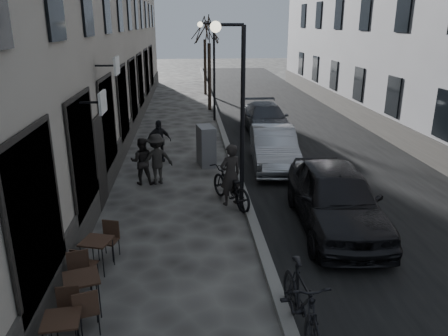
{
  "coord_description": "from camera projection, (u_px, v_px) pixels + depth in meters",
  "views": [
    {
      "loc": [
        -1.44,
        -5.26,
        5.06
      ],
      "look_at": [
        -0.62,
        4.44,
        1.8
      ],
      "focal_mm": 35.0,
      "sensor_mm": 36.0,
      "label": 1
    }
  ],
  "objects": [
    {
      "name": "road",
      "position": [
        293.0,
        127.0,
        22.11
      ],
      "size": [
        7.3,
        60.0,
        0.0
      ],
      "primitive_type": "cube",
      "color": "black",
      "rests_on": "ground"
    },
    {
      "name": "kerb",
      "position": [
        221.0,
        127.0,
        21.8
      ],
      "size": [
        0.25,
        60.0,
        0.12
      ],
      "primitive_type": "cube",
      "color": "slate",
      "rests_on": "ground"
    },
    {
      "name": "streetlamp_near",
      "position": [
        236.0,
        99.0,
        11.34
      ],
      "size": [
        0.9,
        0.28,
        5.09
      ],
      "color": "black",
      "rests_on": "ground"
    },
    {
      "name": "streetlamp_far",
      "position": [
        211.0,
        61.0,
        22.68
      ],
      "size": [
        0.9,
        0.28,
        5.09
      ],
      "color": "black",
      "rests_on": "ground"
    },
    {
      "name": "tree_near",
      "position": [
        209.0,
        29.0,
        25.04
      ],
      "size": [
        2.4,
        2.4,
        5.7
      ],
      "color": "black",
      "rests_on": "ground"
    },
    {
      "name": "tree_far",
      "position": [
        205.0,
        28.0,
        30.71
      ],
      "size": [
        2.4,
        2.4,
        5.7
      ],
      "color": "black",
      "rests_on": "ground"
    },
    {
      "name": "bistro_set_a",
      "position": [
        63.0,
        333.0,
        6.85
      ],
      "size": [
        0.62,
        1.43,
        0.83
      ],
      "rotation": [
        0.0,
        0.0,
        0.1
      ],
      "color": "black",
      "rests_on": "ground"
    },
    {
      "name": "bistro_set_b",
      "position": [
        83.0,
        291.0,
        7.85
      ],
      "size": [
        0.85,
        1.56,
        0.89
      ],
      "rotation": [
        0.0,
        0.0,
        0.31
      ],
      "color": "black",
      "rests_on": "ground"
    },
    {
      "name": "bistro_set_c",
      "position": [
        97.0,
        252.0,
        9.25
      ],
      "size": [
        0.78,
        1.48,
        0.84
      ],
      "rotation": [
        0.0,
        0.0,
        -0.29
      ],
      "color": "black",
      "rests_on": "ground"
    },
    {
      "name": "utility_cabinet",
      "position": [
        206.0,
        146.0,
        16.04
      ],
      "size": [
        0.71,
        1.06,
        1.47
      ],
      "primitive_type": "cube",
      "rotation": [
        0.0,
        0.0,
        0.18
      ],
      "color": "slate",
      "rests_on": "ground"
    },
    {
      "name": "bicycle",
      "position": [
        230.0,
        186.0,
        12.61
      ],
      "size": [
        1.51,
        2.23,
        1.11
      ],
      "primitive_type": "imported",
      "rotation": [
        0.0,
        0.0,
        3.55
      ],
      "color": "black",
      "rests_on": "ground"
    },
    {
      "name": "cyclist_rider",
      "position": [
        230.0,
        175.0,
        12.5
      ],
      "size": [
        0.78,
        0.66,
        1.82
      ],
      "primitive_type": "imported",
      "rotation": [
        0.0,
        0.0,
        3.55
      ],
      "color": "#272422",
      "rests_on": "ground"
    },
    {
      "name": "pedestrian_near",
      "position": [
        142.0,
        161.0,
        14.15
      ],
      "size": [
        0.78,
        0.63,
        1.55
      ],
      "primitive_type": "imported",
      "rotation": [
        0.0,
        0.0,
        3.09
      ],
      "color": "black",
      "rests_on": "ground"
    },
    {
      "name": "pedestrian_mid",
      "position": [
        156.0,
        159.0,
        14.17
      ],
      "size": [
        1.23,
        0.95,
        1.67
      ],
      "primitive_type": "imported",
      "rotation": [
        0.0,
        0.0,
        3.48
      ],
      "color": "black",
      "rests_on": "ground"
    },
    {
      "name": "pedestrian_far",
      "position": [
        159.0,
        141.0,
        16.48
      ],
      "size": [
        0.99,
        0.56,
        1.6
      ],
      "primitive_type": "imported",
      "rotation": [
        0.0,
        0.0,
        0.2
      ],
      "color": "black",
      "rests_on": "ground"
    },
    {
      "name": "car_near",
      "position": [
        336.0,
        198.0,
        11.08
      ],
      "size": [
        2.27,
        4.96,
        1.65
      ],
      "primitive_type": "imported",
      "rotation": [
        0.0,
        0.0,
        -0.07
      ],
      "color": "black",
      "rests_on": "ground"
    },
    {
      "name": "car_mid",
      "position": [
        274.0,
        148.0,
        15.89
      ],
      "size": [
        1.88,
        4.47,
        1.44
      ],
      "primitive_type": "imported",
      "rotation": [
        0.0,
        0.0,
        -0.08
      ],
      "color": "#979A9F",
      "rests_on": "ground"
    },
    {
      "name": "car_far",
      "position": [
        266.0,
        119.0,
        20.73
      ],
      "size": [
        1.94,
        4.77,
        1.38
      ],
      "primitive_type": "imported",
      "rotation": [
        0.0,
        0.0,
        0.0
      ],
      "color": "#363940",
      "rests_on": "ground"
    },
    {
      "name": "moped",
      "position": [
        301.0,
        303.0,
        7.22
      ],
      "size": [
        0.69,
        2.16,
        1.29
      ],
      "primitive_type": "imported",
      "rotation": [
        0.0,
        0.0,
        0.04
      ],
      "color": "black",
      "rests_on": "ground"
    }
  ]
}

